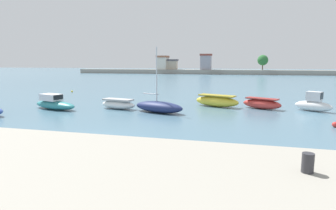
{
  "coord_description": "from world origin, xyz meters",
  "views": [
    {
      "loc": [
        8.02,
        -13.41,
        4.41
      ],
      "look_at": [
        1.6,
        12.03,
        0.44
      ],
      "focal_mm": 29.97,
      "sensor_mm": 36.0,
      "label": 1
    }
  ],
  "objects_px": {
    "moored_boat_6": "(313,104)",
    "mooring_buoy_1": "(335,125)",
    "moored_boat_1": "(54,103)",
    "moored_boat_5": "(262,104)",
    "moored_boat_2": "(118,104)",
    "moored_boat_4": "(217,101)",
    "mooring_buoy_0": "(72,91)",
    "mooring_bollard": "(308,163)",
    "moored_boat_3": "(159,107)"
  },
  "relations": [
    {
      "from": "mooring_bollard",
      "to": "moored_boat_2",
      "type": "relative_size",
      "value": 0.13
    },
    {
      "from": "moored_boat_4",
      "to": "mooring_buoy_0",
      "type": "distance_m",
      "value": 23.91
    },
    {
      "from": "moored_boat_2",
      "to": "mooring_buoy_0",
      "type": "xyz_separation_m",
      "value": [
        -13.13,
        12.53,
        -0.33
      ]
    },
    {
      "from": "moored_boat_3",
      "to": "mooring_buoy_0",
      "type": "distance_m",
      "value": 22.04
    },
    {
      "from": "mooring_bollard",
      "to": "moored_boat_6",
      "type": "bearing_deg",
      "value": 76.37
    },
    {
      "from": "mooring_buoy_0",
      "to": "mooring_bollard",
      "type": "bearing_deg",
      "value": -48.96
    },
    {
      "from": "mooring_bollard",
      "to": "mooring_buoy_0",
      "type": "distance_m",
      "value": 39.7
    },
    {
      "from": "moored_boat_2",
      "to": "moored_boat_3",
      "type": "height_order",
      "value": "moored_boat_3"
    },
    {
      "from": "moored_boat_1",
      "to": "moored_boat_3",
      "type": "height_order",
      "value": "moored_boat_3"
    },
    {
      "from": "mooring_buoy_1",
      "to": "moored_boat_2",
      "type": "bearing_deg",
      "value": 168.8
    },
    {
      "from": "moored_boat_4",
      "to": "mooring_buoy_0",
      "type": "height_order",
      "value": "moored_boat_4"
    },
    {
      "from": "moored_boat_2",
      "to": "moored_boat_5",
      "type": "distance_m",
      "value": 13.85
    },
    {
      "from": "moored_boat_1",
      "to": "mooring_buoy_0",
      "type": "height_order",
      "value": "moored_boat_1"
    },
    {
      "from": "moored_boat_3",
      "to": "moored_boat_4",
      "type": "relative_size",
      "value": 1.21
    },
    {
      "from": "mooring_bollard",
      "to": "moored_boat_4",
      "type": "bearing_deg",
      "value": 100.22
    },
    {
      "from": "moored_boat_4",
      "to": "moored_boat_6",
      "type": "height_order",
      "value": "moored_boat_6"
    },
    {
      "from": "moored_boat_1",
      "to": "mooring_buoy_1",
      "type": "distance_m",
      "value": 23.66
    },
    {
      "from": "moored_boat_1",
      "to": "mooring_bollard",
      "type": "bearing_deg",
      "value": -23.76
    },
    {
      "from": "mooring_bollard",
      "to": "moored_boat_3",
      "type": "relative_size",
      "value": 0.09
    },
    {
      "from": "moored_boat_1",
      "to": "moored_boat_3",
      "type": "distance_m",
      "value": 10.21
    },
    {
      "from": "moored_boat_1",
      "to": "moored_boat_5",
      "type": "xyz_separation_m",
      "value": [
        19.27,
        5.08,
        -0.05
      ]
    },
    {
      "from": "moored_boat_5",
      "to": "moored_boat_6",
      "type": "relative_size",
      "value": 1.18
    },
    {
      "from": "mooring_buoy_0",
      "to": "mooring_buoy_1",
      "type": "bearing_deg",
      "value": -27.46
    },
    {
      "from": "moored_boat_1",
      "to": "moored_boat_3",
      "type": "xyz_separation_m",
      "value": [
        10.18,
        0.71,
        -0.03
      ]
    },
    {
      "from": "moored_boat_3",
      "to": "moored_boat_6",
      "type": "distance_m",
      "value": 14.18
    },
    {
      "from": "moored_boat_2",
      "to": "moored_boat_5",
      "type": "xyz_separation_m",
      "value": [
        13.41,
        3.44,
        0.04
      ]
    },
    {
      "from": "moored_boat_2",
      "to": "mooring_buoy_1",
      "type": "height_order",
      "value": "moored_boat_2"
    },
    {
      "from": "mooring_bollard",
      "to": "moored_boat_4",
      "type": "distance_m",
      "value": 21.49
    },
    {
      "from": "mooring_buoy_0",
      "to": "mooring_buoy_1",
      "type": "height_order",
      "value": "mooring_buoy_1"
    },
    {
      "from": "mooring_buoy_0",
      "to": "moored_boat_1",
      "type": "bearing_deg",
      "value": -62.82
    },
    {
      "from": "moored_boat_5",
      "to": "mooring_buoy_1",
      "type": "bearing_deg",
      "value": -32.32
    },
    {
      "from": "moored_boat_5",
      "to": "mooring_buoy_1",
      "type": "distance_m",
      "value": 8.19
    },
    {
      "from": "moored_boat_3",
      "to": "moored_boat_6",
      "type": "height_order",
      "value": "moored_boat_3"
    },
    {
      "from": "moored_boat_4",
      "to": "mooring_bollard",
      "type": "bearing_deg",
      "value": -59.88
    },
    {
      "from": "moored_boat_2",
      "to": "moored_boat_4",
      "type": "xyz_separation_m",
      "value": [
        9.1,
        3.73,
        0.11
      ]
    },
    {
      "from": "mooring_bollard",
      "to": "mooring_buoy_0",
      "type": "xyz_separation_m",
      "value": [
        -26.04,
        29.91,
        -1.83
      ]
    },
    {
      "from": "moored_boat_5",
      "to": "mooring_bollard",
      "type": "bearing_deg",
      "value": -65.54
    },
    {
      "from": "moored_boat_1",
      "to": "moored_boat_2",
      "type": "distance_m",
      "value": 6.08
    },
    {
      "from": "moored_boat_3",
      "to": "moored_boat_5",
      "type": "distance_m",
      "value": 10.08
    },
    {
      "from": "moored_boat_2",
      "to": "mooring_buoy_1",
      "type": "relative_size",
      "value": 10.29
    },
    {
      "from": "moored_boat_6",
      "to": "mooring_buoy_1",
      "type": "xyz_separation_m",
      "value": [
        -0.17,
        -6.72,
        -0.48
      ]
    },
    {
      "from": "mooring_bollard",
      "to": "moored_boat_3",
      "type": "xyz_separation_m",
      "value": [
        -8.58,
        16.46,
        -1.44
      ]
    },
    {
      "from": "moored_boat_3",
      "to": "moored_boat_5",
      "type": "relative_size",
      "value": 1.48
    },
    {
      "from": "moored_boat_2",
      "to": "moored_boat_1",
      "type": "bearing_deg",
      "value": -153.04
    },
    {
      "from": "moored_boat_1",
      "to": "moored_boat_5",
      "type": "relative_size",
      "value": 1.38
    },
    {
      "from": "moored_boat_2",
      "to": "moored_boat_5",
      "type": "bearing_deg",
      "value": 25.77
    },
    {
      "from": "moored_boat_2",
      "to": "moored_boat_4",
      "type": "bearing_deg",
      "value": 33.67
    },
    {
      "from": "mooring_buoy_0",
      "to": "moored_boat_5",
      "type": "bearing_deg",
      "value": -18.9
    },
    {
      "from": "moored_boat_2",
      "to": "moored_boat_6",
      "type": "relative_size",
      "value": 1.17
    },
    {
      "from": "moored_boat_4",
      "to": "moored_boat_6",
      "type": "bearing_deg",
      "value": 16.5
    }
  ]
}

